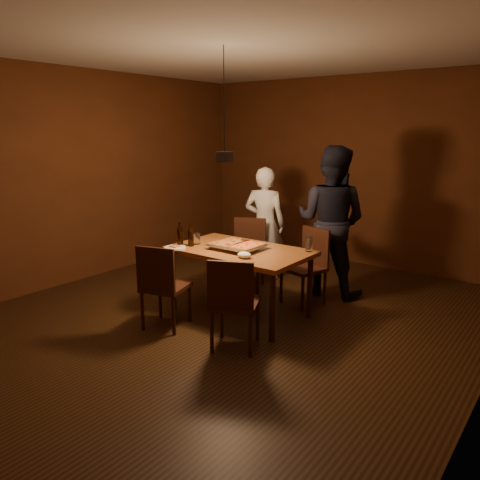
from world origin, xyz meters
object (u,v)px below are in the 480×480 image
Objects in this scene: beer_bottle_a at (180,234)px; pendant_lamp at (224,156)px; chair_far_left at (248,246)px; beer_bottle_b at (191,235)px; chair_near_left at (161,279)px; dining_table at (240,255)px; diner_dark at (331,221)px; pizza_tray at (237,247)px; chair_near_right at (233,296)px; plate_slice at (175,247)px; diner_white at (265,224)px; chair_far_right at (309,259)px.

pendant_lamp is at bearing 3.93° from beer_bottle_a.
chair_far_left is 1.11m from beer_bottle_b.
chair_near_left is at bearing 69.79° from chair_far_left.
dining_table is 1.34m from diner_dark.
pizza_tray is 1.01m from pendant_lamp.
beer_bottle_b is at bearing -156.04° from dining_table.
chair_near_right is 1.25m from beer_bottle_a.
beer_bottle_a is at bearing 106.07° from plate_slice.
chair_near_right is 0.93m from pizza_tray.
beer_bottle_a is 1.87m from diner_dark.
diner_dark is (0.97, 1.46, 0.04)m from beer_bottle_b.
chair_far_left is 2.35× the size of plate_slice.
beer_bottle_b is at bearing 67.79° from plate_slice.
chair_near_right is 0.36× the size of diner_white.
chair_far_right is 1.96× the size of beer_bottle_a.
dining_table is 0.91m from chair_near_right.
dining_table is at bearing 64.79° from diner_dark.
chair_far_right is at bearing 47.12° from beer_bottle_b.
chair_far_left is at bearing 89.10° from beer_bottle_b.
beer_bottle_a is at bearing 97.05° from chair_near_left.
chair_far_right is 0.28× the size of diner_dark.
dining_table is 2.69× the size of chair_near_right.
diner_white is at bearing 112.65° from dining_table.
chair_far_right is at bearing 137.25° from diner_white.
dining_table is 0.90m from chair_far_right.
chair_near_left is at bearing -115.46° from pizza_tray.
diner_dark is 1.67× the size of pendant_lamp.
chair_near_right is at bearing 108.52° from chair_far_right.
diner_white is 1.85m from pendant_lamp.
plate_slice is 0.15× the size of diner_white.
chair_near_left is 1.40m from pendant_lamp.
diner_white reaches higher than dining_table.
pendant_lamp reaches higher than chair_far_right.
beer_bottle_b is at bearing -157.40° from pizza_tray.
chair_near_left reaches higher than dining_table.
chair_far_left is 0.92m from chair_far_right.
chair_far_right is (0.42, 0.78, -0.14)m from dining_table.
chair_near_right is 1.42m from pendant_lamp.
beer_bottle_a is at bearing 59.79° from chair_far_left.
diner_white is (-0.93, 0.44, 0.23)m from chair_far_right.
diner_white reaches higher than chair_near_left.
diner_white is (0.00, 1.45, -0.10)m from beer_bottle_b.
beer_bottle_b is (-0.51, -0.23, 0.20)m from dining_table.
chair_far_left is at bearing 85.87° from plate_slice.
plate_slice is at bearing 61.92° from chair_far_left.
pizza_tray reaches higher than dining_table.
chair_near_right is 2.11× the size of beer_bottle_a.
chair_far_right is at bearing 59.95° from pizza_tray.
pizza_tray is 0.68m from plate_slice.
beer_bottle_a is (-1.04, -1.07, 0.35)m from chair_far_right.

